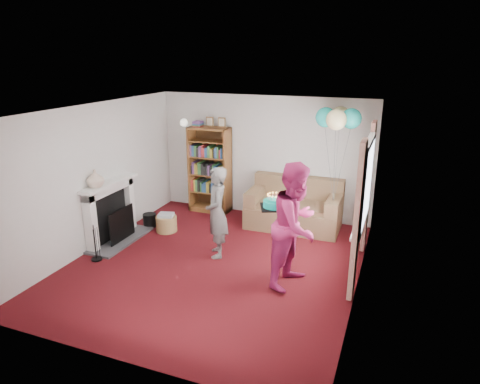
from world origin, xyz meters
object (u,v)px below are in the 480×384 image
at_px(bookcase, 210,170).
at_px(birthday_cake, 274,204).
at_px(person_striped, 217,213).
at_px(person_magenta, 296,225).
at_px(sofa, 295,209).

distance_m(bookcase, birthday_cake, 3.00).
bearing_deg(person_striped, birthday_cake, 52.53).
bearing_deg(person_striped, person_magenta, 46.12).
xyz_separation_m(bookcase, sofa, (1.93, -0.23, -0.55)).
relative_size(person_magenta, birthday_cake, 4.62).
xyz_separation_m(sofa, person_striped, (-0.90, -1.75, 0.42)).
xyz_separation_m(sofa, person_magenta, (0.55, -2.19, 0.58)).
height_order(person_striped, person_magenta, person_magenta).
bearing_deg(person_striped, sofa, 125.89).
bearing_deg(person_magenta, bookcase, 60.02).
xyz_separation_m(person_magenta, birthday_cake, (-0.41, 0.25, 0.19)).
bearing_deg(birthday_cake, sofa, 94.12).
xyz_separation_m(sofa, birthday_cake, (0.14, -1.94, 0.77)).
relative_size(person_striped, person_magenta, 0.83).
bearing_deg(sofa, person_magenta, -76.73).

